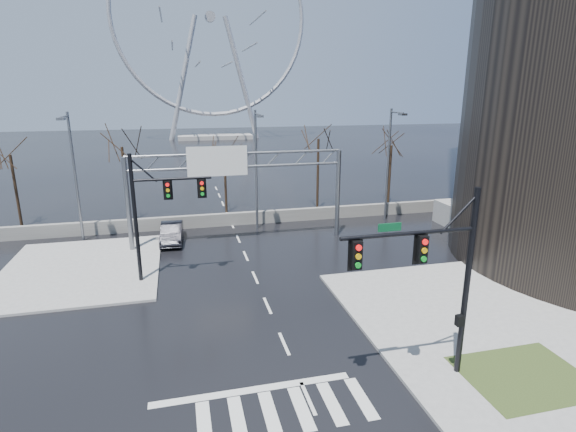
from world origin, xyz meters
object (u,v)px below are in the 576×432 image
object	(u,v)px
car	(172,233)
ferris_wheel	(210,25)
sign_gantry	(233,178)
signal_mast_far	(154,206)
signal_mast_near	(438,269)

from	to	relation	value
car	ferris_wheel	bearing A→B (deg)	85.57
sign_gantry	car	world-z (taller)	sign_gantry
ferris_wheel	car	bearing A→B (deg)	-97.36
sign_gantry	ferris_wheel	distance (m)	82.91
signal_mast_far	car	bearing A→B (deg)	84.49
signal_mast_near	car	size ratio (longest dim) A/B	1.74
signal_mast_near	signal_mast_far	size ratio (longest dim) A/B	1.00
signal_mast_far	sign_gantry	size ratio (longest dim) A/B	0.49
signal_mast_far	ferris_wheel	size ratio (longest dim) A/B	0.16
signal_mast_near	signal_mast_far	world-z (taller)	same
sign_gantry	ferris_wheel	xyz separation A→B (m)	(5.38, 80.04, 20.95)
ferris_wheel	car	size ratio (longest dim) A/B	11.05
signal_mast_far	sign_gantry	xyz separation A→B (m)	(5.49, 6.00, 0.35)
signal_mast_near	sign_gantry	xyz separation A→B (m)	(-5.52, 19.00, 0.31)
signal_mast_far	car	size ratio (longest dim) A/B	1.74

